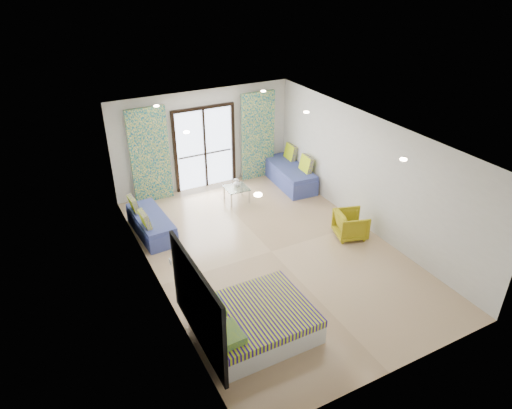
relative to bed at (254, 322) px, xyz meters
name	(u,v)px	position (x,y,z in m)	size (l,w,h in m)	color
floor	(271,251)	(1.48, 2.02, -0.27)	(5.00, 7.50, 0.01)	#A28361
ceiling	(274,135)	(1.48, 2.02, 2.43)	(5.00, 7.50, 0.01)	silver
wall_back	(204,140)	(1.48, 5.77, 1.08)	(5.00, 0.01, 2.70)	silver
wall_front	(403,307)	(1.48, -1.73, 1.08)	(5.00, 0.01, 2.70)	silver
wall_left	(154,227)	(-1.02, 2.02, 1.08)	(0.01, 7.50, 2.70)	silver
wall_right	(368,173)	(3.98, 2.02, 1.08)	(0.01, 7.50, 2.70)	silver
balcony_door	(205,143)	(1.48, 5.74, 0.99)	(1.76, 0.08, 2.28)	black
balcony_rail	(205,154)	(1.48, 5.75, 0.68)	(1.52, 0.03, 0.04)	#595451
curtain_left	(150,156)	(-0.07, 5.59, 0.98)	(1.00, 0.10, 2.50)	silver
curtain_right	(258,136)	(3.03, 5.59, 0.98)	(1.00, 0.10, 2.50)	silver
downlight_a	(258,195)	(0.08, 0.02, 2.40)	(0.12, 0.12, 0.02)	#FFE0B2
downlight_b	(403,159)	(2.88, 0.02, 2.40)	(0.12, 0.12, 0.02)	#FFE0B2
downlight_c	(187,132)	(0.08, 3.02, 2.40)	(0.12, 0.12, 0.02)	#FFE0B2
downlight_d	(306,112)	(2.88, 3.02, 2.40)	(0.12, 0.12, 0.02)	#FFE0B2
downlight_e	(156,106)	(0.08, 5.02, 2.40)	(0.12, 0.12, 0.02)	#FFE0B2
downlight_f	(263,91)	(2.88, 5.02, 2.40)	(0.12, 0.12, 0.02)	#FFE0B2
headboard	(197,304)	(-0.98, 0.00, 0.78)	(0.06, 2.10, 1.50)	black
switch_plate	(170,262)	(-0.99, 1.25, 0.78)	(0.02, 0.10, 0.10)	silver
bed	(254,322)	(0.00, 0.00, 0.00)	(1.86, 1.52, 0.64)	silver
daybed_left	(151,224)	(-0.64, 3.98, -0.01)	(0.75, 1.74, 0.84)	#3C478F
daybed_right	(290,174)	(3.59, 4.75, 0.04)	(0.91, 2.03, 0.98)	#3C478F
coffee_table	(236,189)	(1.82, 4.51, 0.07)	(0.61, 0.61, 0.67)	silver
vase	(237,183)	(1.86, 4.57, 0.20)	(0.18, 0.19, 0.18)	white
armchair	(351,223)	(3.38, 1.73, 0.07)	(0.67, 0.62, 0.69)	#A69715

